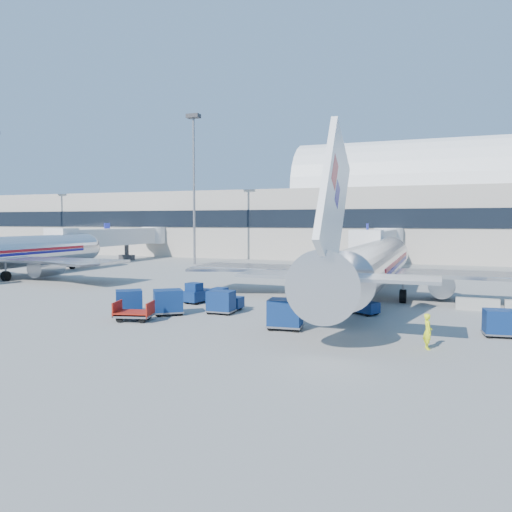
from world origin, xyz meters
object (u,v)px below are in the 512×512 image
at_px(mast_west, 194,167).
at_px(cart_train_b, 168,301).
at_px(airliner_main, 372,265).
at_px(cart_solo_near, 285,313).
at_px(cart_train_a, 221,301).
at_px(cart_solo_far, 500,322).
at_px(tug_lead, 225,300).
at_px(ramp_worker, 428,331).
at_px(tug_right, 362,305).
at_px(tug_left, 198,293).
at_px(cart_train_c, 129,301).
at_px(cart_open_red, 134,314).
at_px(barrier_near, 477,304).
at_px(jetbridge_near, 380,241).
at_px(jetbridge_mid, 118,237).

relative_size(mast_west, cart_train_b, 8.89).
bearing_deg(airliner_main, cart_solo_near, -103.68).
xyz_separation_m(cart_train_a, cart_solo_near, (5.80, -3.33, 0.11)).
height_order(cart_train_b, cart_solo_far, cart_train_b).
relative_size(tug_lead, cart_solo_far, 1.30).
relative_size(mast_west, tug_lead, 9.06).
xyz_separation_m(cart_solo_near, ramp_worker, (8.22, -1.89, -0.06)).
bearing_deg(tug_right, ramp_worker, -33.29).
xyz_separation_m(tug_left, ramp_worker, (17.76, -8.86, 0.16)).
xyz_separation_m(tug_left, cart_train_c, (-2.47, -5.81, 0.13)).
bearing_deg(cart_open_red, tug_right, 16.11).
distance_m(cart_train_a, cart_solo_near, 6.69).
distance_m(barrier_near, cart_solo_far, 8.83).
relative_size(tug_right, cart_train_a, 1.33).
height_order(tug_right, cart_solo_far, cart_solo_far).
bearing_deg(jetbridge_near, cart_train_b, -104.62).
bearing_deg(tug_right, cart_train_c, -131.66).
distance_m(cart_solo_far, cart_open_red, 22.33).
bearing_deg(cart_open_red, jetbridge_near, 61.23).
bearing_deg(cart_open_red, cart_solo_far, -4.85).
bearing_deg(mast_west, cart_solo_far, -43.60).
distance_m(cart_train_a, ramp_worker, 14.96).
bearing_deg(cart_solo_far, cart_train_a, 169.57).
bearing_deg(cart_solo_near, cart_train_b, 164.41).
relative_size(cart_solo_far, cart_open_red, 0.71).
xyz_separation_m(airliner_main, cart_solo_near, (-3.34, -13.72, -1.94)).
xyz_separation_m(airliner_main, jetbridge_near, (-2.40, 26.30, 1.00)).
bearing_deg(mast_west, cart_train_c, -68.93).
distance_m(jetbridge_near, mast_west, 29.67).
bearing_deg(cart_open_red, cart_train_b, 55.90).
height_order(cart_train_b, cart_solo_near, cart_solo_near).
bearing_deg(jetbridge_near, cart_solo_near, -91.34).
relative_size(cart_train_b, cart_open_red, 0.94).
distance_m(cart_train_b, cart_train_c, 2.95).
height_order(cart_train_a, cart_solo_near, cart_solo_near).
xyz_separation_m(jetbridge_near, cart_solo_near, (-0.94, -40.02, -2.94)).
height_order(cart_train_a, cart_solo_far, cart_train_a).
relative_size(barrier_near, cart_solo_far, 1.56).
height_order(tug_lead, tug_left, tug_left).
bearing_deg(cart_train_b, jetbridge_mid, 92.19).
relative_size(tug_lead, cart_open_red, 0.92).
bearing_deg(tug_left, airliner_main, -49.72).
xyz_separation_m(jetbridge_mid, tug_left, (31.52, -33.05, -3.17)).
bearing_deg(ramp_worker, tug_left, 46.44).
xyz_separation_m(cart_train_b, cart_open_red, (-0.98, -2.65, -0.49)).
height_order(jetbridge_near, tug_lead, jetbridge_near).
xyz_separation_m(jetbridge_mid, cart_train_b, (31.98, -38.41, -2.98)).
distance_m(barrier_near, cart_open_red, 24.67).
xyz_separation_m(cart_train_b, cart_solo_far, (21.07, 0.81, -0.12)).
height_order(airliner_main, cart_train_b, airliner_main).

